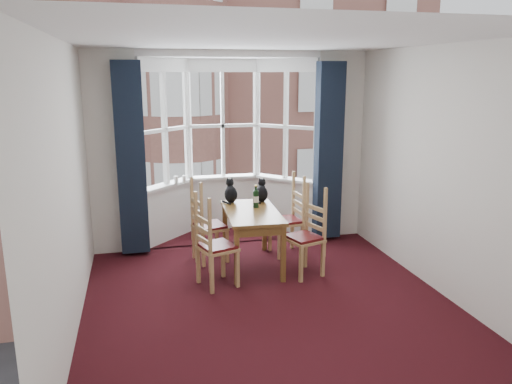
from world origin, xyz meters
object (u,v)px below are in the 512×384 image
object	(u,v)px
wine_bottle	(256,198)
candle_short	(184,179)
chair_left_near	(210,249)
chair_right_near	(310,238)
cat_left	(231,193)
chair_left_far	(204,228)
candle_tall	(176,180)
cat_right	(262,192)
dining_table	(252,219)
chair_right_far	(292,221)

from	to	relation	value
wine_bottle	candle_short	bearing A→B (deg)	124.08
chair_left_near	chair_right_near	distance (m)	1.28
chair_right_near	candle_short	bearing A→B (deg)	127.75
cat_left	wine_bottle	size ratio (longest dim) A/B	1.13
chair_left_far	candle_tall	bearing A→B (deg)	104.13
cat_left	cat_right	distance (m)	0.43
chair_left_far	chair_right_near	world-z (taller)	same
chair_left_far	chair_right_near	bearing A→B (deg)	-29.95
dining_table	wine_bottle	bearing A→B (deg)	60.37
chair_left_near	candle_short	size ratio (longest dim) A/B	8.52
chair_right_far	cat_right	bearing A→B (deg)	163.25
chair_left_near	chair_right_far	bearing A→B (deg)	34.15
chair_left_near	candle_short	distance (m)	1.96
cat_right	candle_tall	world-z (taller)	cat_right
dining_table	chair_left_near	distance (m)	0.83
chair_right_far	candle_short	bearing A→B (deg)	143.24
cat_left	wine_bottle	distance (m)	0.45
dining_table	cat_right	size ratio (longest dim) A/B	3.89
chair_left_far	wine_bottle	size ratio (longest dim) A/B	3.05
chair_right_far	wine_bottle	xyz separation A→B (m)	(-0.57, -0.18, 0.41)
chair_left_far	candle_tall	size ratio (longest dim) A/B	8.13
chair_right_far	cat_left	xyz separation A→B (m)	(-0.83, 0.18, 0.41)
dining_table	chair_right_far	xyz separation A→B (m)	(0.66, 0.34, -0.17)
chair_left_far	cat_right	bearing A→B (deg)	10.45
chair_left_far	chair_right_near	xyz separation A→B (m)	(1.24, -0.71, 0.00)
cat_right	candle_short	distance (m)	1.34
chair_right_near	cat_left	distance (m)	1.31
dining_table	candle_tall	distance (m)	1.62
dining_table	chair_left_far	xyz separation A→B (m)	(-0.59, 0.31, -0.17)
chair_right_near	cat_left	xyz separation A→B (m)	(-0.83, 0.92, 0.41)
chair_right_far	candle_tall	xyz separation A→B (m)	(-1.51, 1.01, 0.45)
chair_right_far	candle_short	size ratio (longest dim) A/B	8.52
cat_left	chair_right_far	bearing A→B (deg)	-12.03
dining_table	chair_left_near	bearing A→B (deg)	-139.71
cat_left	candle_tall	size ratio (longest dim) A/B	3.01
dining_table	chair_left_far	bearing A→B (deg)	152.26
chair_left_far	chair_right_far	size ratio (longest dim) A/B	1.00
cat_left	cat_right	bearing A→B (deg)	-7.30
cat_right	dining_table	bearing A→B (deg)	-118.11
chair_left_far	chair_left_near	bearing A→B (deg)	-92.25
chair_left_far	candle_tall	distance (m)	1.16
cat_left	dining_table	bearing A→B (deg)	-71.29
chair_left_near	candle_short	world-z (taller)	candle_short
wine_bottle	candle_short	distance (m)	1.47
chair_right_far	wine_bottle	distance (m)	0.72
chair_left_near	chair_right_near	size ratio (longest dim) A/B	1.00
chair_left_near	cat_left	bearing A→B (deg)	66.88
cat_left	candle_tall	distance (m)	1.07
chair_right_far	cat_right	distance (m)	0.59
cat_left	wine_bottle	xyz separation A→B (m)	(0.27, -0.36, 0.00)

